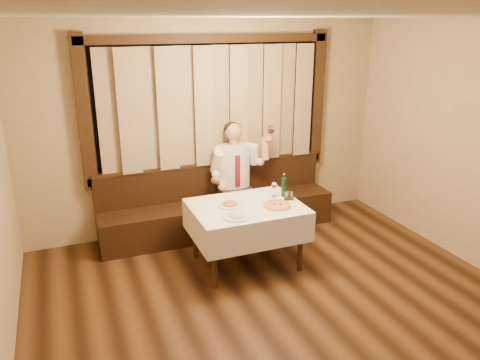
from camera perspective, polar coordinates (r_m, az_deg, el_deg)
name	(u,v)px	position (r m, az deg, el deg)	size (l,w,h in m)	color
room	(276,160)	(4.50, 4.36, 2.45)	(5.01, 6.01, 2.81)	black
banquette	(218,209)	(6.43, -2.72, -3.61)	(3.20, 0.61, 0.94)	black
dining_table	(246,214)	(5.42, 0.78, -4.13)	(1.27, 0.97, 0.76)	black
pizza	(277,205)	(5.35, 4.53, -3.10)	(0.33, 0.33, 0.04)	white
pasta_red	(230,203)	(5.35, -1.21, -2.76)	(0.28, 0.28, 0.10)	white
pasta_cream	(237,214)	(5.04, -0.42, -4.17)	(0.29, 0.29, 0.10)	white
green_bottle	(284,187)	(5.63, 5.37, -0.81)	(0.06, 0.06, 0.29)	#114F2B
table_wine_glass	(274,186)	(5.60, 4.19, -0.74)	(0.07, 0.07, 0.19)	white
cruet_caddy	(289,197)	(5.55, 5.96, -2.03)	(0.12, 0.07, 0.12)	black
seated_man	(236,171)	(6.24, -0.45, 1.11)	(0.85, 0.64, 1.51)	black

